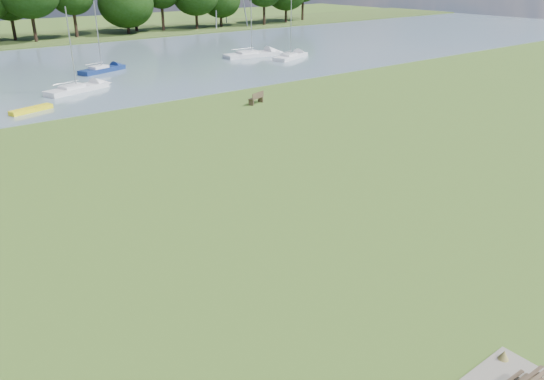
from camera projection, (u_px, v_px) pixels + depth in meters
ground at (216, 223)px, 23.52m from camera, size 220.00×220.00×0.00m
riverbank_bench at (257, 98)px, 43.87m from camera, size 1.68×0.98×0.99m
kayak at (31, 110)px, 41.39m from camera, size 3.48×1.79×0.34m
sailboat_2 at (290, 55)px, 65.39m from camera, size 6.27×3.74×7.58m
sailboat_3 at (101, 68)px, 56.94m from camera, size 5.59×3.34×7.24m
sailboat_4 at (251, 53)px, 66.84m from camera, size 7.43×2.68×8.39m
sailboat_5 at (76, 87)px, 47.98m from camera, size 6.19×3.47×7.35m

